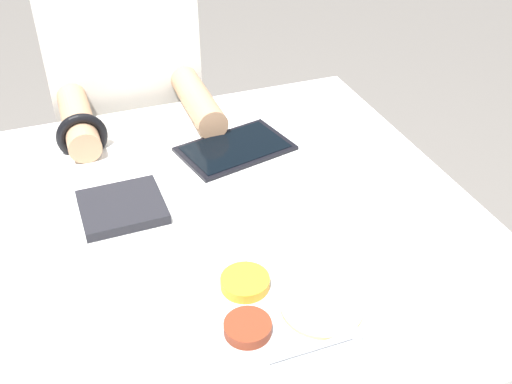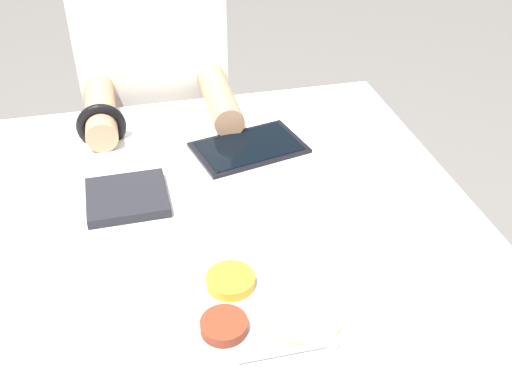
{
  "view_description": "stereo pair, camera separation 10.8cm",
  "coord_description": "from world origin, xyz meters",
  "px_view_note": "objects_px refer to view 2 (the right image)",
  "views": [
    {
      "loc": [
        -0.11,
        -0.85,
        1.41
      ],
      "look_at": [
        0.19,
        -0.02,
        0.78
      ],
      "focal_mm": 42.0,
      "sensor_mm": 36.0,
      "label": 1
    },
    {
      "loc": [
        -0.01,
        -0.88,
        1.41
      ],
      "look_at": [
        0.19,
        -0.02,
        0.78
      ],
      "focal_mm": 42.0,
      "sensor_mm": 36.0,
      "label": 2
    }
  ],
  "objects_px": {
    "person_diner": "(159,126)",
    "red_notebook": "(127,198)",
    "thali_tray": "(264,312)",
    "tablet_device": "(249,148)"
  },
  "relations": [
    {
      "from": "thali_tray",
      "to": "tablet_device",
      "type": "relative_size",
      "value": 1.17
    },
    {
      "from": "tablet_device",
      "to": "thali_tray",
      "type": "bearing_deg",
      "value": -100.03
    },
    {
      "from": "tablet_device",
      "to": "person_diner",
      "type": "height_order",
      "value": "person_diner"
    },
    {
      "from": "red_notebook",
      "to": "tablet_device",
      "type": "height_order",
      "value": "red_notebook"
    },
    {
      "from": "thali_tray",
      "to": "red_notebook",
      "type": "relative_size",
      "value": 1.97
    },
    {
      "from": "red_notebook",
      "to": "person_diner",
      "type": "bearing_deg",
      "value": 79.49
    },
    {
      "from": "person_diner",
      "to": "red_notebook",
      "type": "bearing_deg",
      "value": -100.51
    },
    {
      "from": "red_notebook",
      "to": "person_diner",
      "type": "height_order",
      "value": "person_diner"
    },
    {
      "from": "thali_tray",
      "to": "red_notebook",
      "type": "xyz_separation_m",
      "value": [
        -0.19,
        0.35,
        0.0
      ]
    },
    {
      "from": "red_notebook",
      "to": "person_diner",
      "type": "distance_m",
      "value": 0.57
    }
  ]
}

